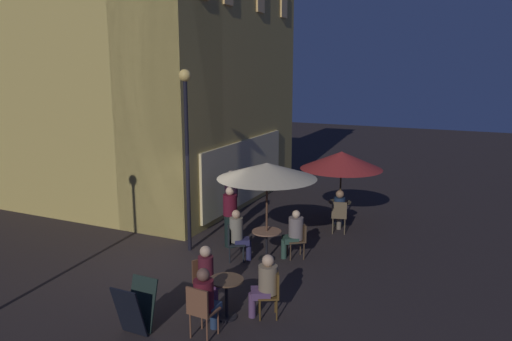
# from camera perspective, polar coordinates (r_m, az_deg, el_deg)

# --- Properties ---
(ground_plane) EXTENTS (60.00, 60.00, 0.00)m
(ground_plane) POSITION_cam_1_polar(r_m,az_deg,el_deg) (12.21, -8.82, -10.85)
(ground_plane) COLOR #2B2322
(cafe_building) EXTENTS (8.10, 8.95, 9.13)m
(cafe_building) POSITION_cam_1_polar(r_m,az_deg,el_deg) (16.70, -12.12, 11.22)
(cafe_building) COLOR tan
(cafe_building) RESTS_ON ground
(street_lamp_near_corner) EXTENTS (0.30, 0.30, 4.62)m
(street_lamp_near_corner) POSITION_cam_1_polar(r_m,az_deg,el_deg) (12.44, -7.98, 4.24)
(street_lamp_near_corner) COLOR black
(street_lamp_near_corner) RESTS_ON ground
(menu_sandwich_board) EXTENTS (0.67, 0.56, 0.95)m
(menu_sandwich_board) POSITION_cam_1_polar(r_m,az_deg,el_deg) (9.39, -13.66, -15.07)
(menu_sandwich_board) COLOR black
(menu_sandwich_board) RESTS_ON ground
(cafe_table_0) EXTENTS (0.67, 0.67, 0.72)m
(cafe_table_0) POSITION_cam_1_polar(r_m,az_deg,el_deg) (15.10, 9.59, -4.34)
(cafe_table_0) COLOR black
(cafe_table_0) RESTS_ON ground
(cafe_table_1) EXTENTS (0.72, 0.72, 0.74)m
(cafe_table_1) POSITION_cam_1_polar(r_m,az_deg,el_deg) (12.29, 1.23, -7.85)
(cafe_table_1) COLOR black
(cafe_table_1) RESTS_ON ground
(cafe_table_2) EXTENTS (0.66, 0.66, 0.79)m
(cafe_table_2) POSITION_cam_1_polar(r_m,az_deg,el_deg) (9.63, -3.43, -13.67)
(cafe_table_2) COLOR black
(cafe_table_2) RESTS_ON ground
(patio_umbrella_0) EXTENTS (2.41, 2.41, 2.24)m
(patio_umbrella_0) POSITION_cam_1_polar(r_m,az_deg,el_deg) (14.76, 9.79, 1.15)
(patio_umbrella_0) COLOR black
(patio_umbrella_0) RESTS_ON ground
(patio_umbrella_1) EXTENTS (2.41, 2.41, 2.44)m
(patio_umbrella_1) POSITION_cam_1_polar(r_m,az_deg,el_deg) (11.82, 1.27, -0.06)
(patio_umbrella_1) COLOR black
(patio_umbrella_1) RESTS_ON ground
(cafe_chair_0) EXTENTS (0.51, 0.51, 0.95)m
(cafe_chair_0) POSITION_cam_1_polar(r_m,az_deg,el_deg) (14.31, 9.53, -4.95)
(cafe_chair_0) COLOR brown
(cafe_chair_0) RESTS_ON ground
(cafe_chair_1) EXTENTS (0.59, 0.59, 0.88)m
(cafe_chair_1) POSITION_cam_1_polar(r_m,az_deg,el_deg) (12.46, 4.99, -7.61)
(cafe_chair_1) COLOR #4D3724
(cafe_chair_1) RESTS_ON ground
(cafe_chair_2) EXTENTS (0.57, 0.57, 0.86)m
(cafe_chair_2) POSITION_cam_1_polar(r_m,az_deg,el_deg) (12.26, -2.69, -8.01)
(cafe_chair_2) COLOR black
(cafe_chair_2) RESTS_ON ground
(cafe_chair_3) EXTENTS (0.53, 0.53, 0.93)m
(cafe_chair_3) POSITION_cam_1_polar(r_m,az_deg,el_deg) (9.65, 1.93, -13.56)
(cafe_chair_3) COLOR #553A18
(cafe_chair_3) RESTS_ON ground
(cafe_chair_4) EXTENTS (0.55, 0.55, 0.91)m
(cafe_chair_4) POSITION_cam_1_polar(r_m,az_deg,el_deg) (10.24, -6.04, -12.09)
(cafe_chair_4) COLOR brown
(cafe_chair_4) RESTS_ON ground
(cafe_chair_5) EXTENTS (0.47, 0.47, 0.98)m
(cafe_chair_5) POSITION_cam_1_polar(r_m,az_deg,el_deg) (8.98, -6.38, -15.38)
(cafe_chair_5) COLOR brown
(cafe_chair_5) RESTS_ON ground
(patron_seated_0) EXTENTS (0.52, 0.40, 1.25)m
(patron_seated_0) POSITION_cam_1_polar(r_m,az_deg,el_deg) (14.42, 9.56, -4.28)
(patron_seated_0) COLOR #736352
(patron_seated_0) RESTS_ON ground
(patron_seated_1) EXTENTS (0.51, 0.55, 1.23)m
(patron_seated_1) POSITION_cam_1_polar(r_m,az_deg,el_deg) (12.38, 4.38, -6.94)
(patron_seated_1) COLOR #294337
(patron_seated_1) RESTS_ON ground
(patron_seated_2) EXTENTS (0.46, 0.52, 1.29)m
(patron_seated_2) POSITION_cam_1_polar(r_m,az_deg,el_deg) (12.19, -2.03, -7.10)
(patron_seated_2) COLOR #2A2950
(patron_seated_2) RESTS_ON ground
(patron_seated_3) EXTENTS (0.49, 0.55, 1.25)m
(patron_seated_3) POSITION_cam_1_polar(r_m,az_deg,el_deg) (9.57, 1.08, -12.67)
(patron_seated_3) COLOR #593B5F
(patron_seated_3) RESTS_ON ground
(patron_seated_4) EXTENTS (0.44, 0.51, 1.23)m
(patron_seated_4) POSITION_cam_1_polar(r_m,az_deg,el_deg) (10.06, -5.59, -11.56)
(patron_seated_4) COLOR #5A325E
(patron_seated_4) RESTS_ON ground
(patron_seated_5) EXTENTS (0.55, 0.38, 1.28)m
(patron_seated_5) POSITION_cam_1_polar(r_m,az_deg,el_deg) (9.03, -5.85, -14.25)
(patron_seated_5) COLOR navy
(patron_seated_5) RESTS_ON ground
(patron_standing_6) EXTENTS (0.37, 0.37, 1.63)m
(patron_standing_6) POSITION_cam_1_polar(r_m,az_deg,el_deg) (13.08, -2.98, -5.34)
(patron_standing_6) COLOR black
(patron_standing_6) RESTS_ON ground
(patron_standing_7) EXTENTS (0.37, 0.37, 1.77)m
(patron_standing_7) POSITION_cam_1_polar(r_m,az_deg,el_deg) (14.34, -2.85, -3.47)
(patron_standing_7) COLOR #2A4F2D
(patron_standing_7) RESTS_ON ground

